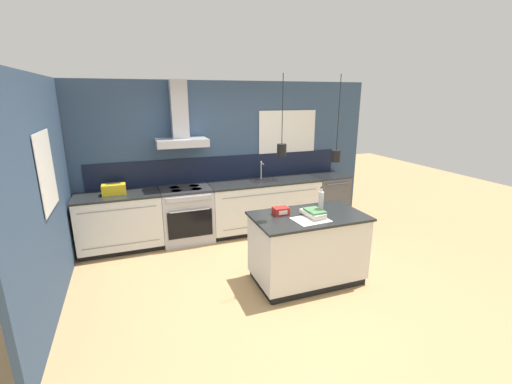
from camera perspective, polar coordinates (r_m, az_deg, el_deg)
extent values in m
plane|color=tan|center=(4.67, 1.31, -14.61)|extent=(16.00, 16.00, 0.00)
cube|color=#354C6B|center=(6.05, -5.77, 5.63)|extent=(5.60, 0.06, 2.60)
cube|color=black|center=(6.05, -5.63, 3.94)|extent=(4.42, 0.02, 0.43)
cube|color=white|center=(6.39, 5.27, 9.09)|extent=(1.12, 0.01, 0.96)
cube|color=black|center=(6.40, 5.24, 9.10)|extent=(1.04, 0.01, 0.88)
cube|color=#B5B5BA|center=(5.61, -12.24, 8.06)|extent=(0.80, 0.46, 0.12)
cube|color=#B5B5BA|center=(5.65, -12.69, 13.29)|extent=(0.26, 0.20, 0.90)
cylinder|color=black|center=(3.97, 4.44, 13.56)|extent=(0.01, 0.01, 0.78)
cylinder|color=black|center=(4.01, 4.30, 7.01)|extent=(0.11, 0.11, 0.14)
sphere|color=#F9D18C|center=(4.01, 4.30, 7.01)|extent=(0.06, 0.06, 0.06)
cylinder|color=black|center=(4.23, 13.62, 12.64)|extent=(0.01, 0.01, 0.88)
cylinder|color=black|center=(4.29, 13.18, 5.85)|extent=(0.11, 0.11, 0.14)
sphere|color=#F9D18C|center=(4.29, 13.18, 5.85)|extent=(0.06, 0.06, 0.06)
cube|color=#354C6B|center=(4.65, -31.31, 0.25)|extent=(0.06, 3.80, 2.60)
cube|color=white|center=(4.45, -31.54, 2.92)|extent=(0.01, 0.76, 0.88)
cube|color=black|center=(4.45, -31.64, 2.90)|extent=(0.01, 0.68, 0.80)
cube|color=black|center=(5.93, -21.26, -8.33)|extent=(1.20, 0.56, 0.09)
cube|color=silver|center=(5.75, -21.69, -4.43)|extent=(1.24, 0.62, 0.79)
cube|color=gray|center=(5.36, -22.02, -2.78)|extent=(1.09, 0.01, 0.01)
cube|color=gray|center=(5.55, -21.43, -8.17)|extent=(1.09, 0.01, 0.01)
cube|color=#232626|center=(5.63, -22.12, -0.50)|extent=(1.26, 0.64, 0.03)
cube|color=black|center=(6.32, 1.32, -5.70)|extent=(1.90, 0.56, 0.09)
cube|color=silver|center=(6.14, 1.45, -1.98)|extent=(1.96, 0.62, 0.79)
cube|color=gray|center=(5.78, 2.62, -0.28)|extent=(1.72, 0.01, 0.01)
cube|color=gray|center=(5.96, 2.55, -5.36)|extent=(1.72, 0.01, 0.01)
cube|color=#232626|center=(6.03, 1.47, 1.73)|extent=(1.98, 0.64, 0.03)
cube|color=#262628|center=(6.07, 1.30, 1.94)|extent=(0.48, 0.34, 0.01)
cylinder|color=#B5B5BA|center=(6.15, 0.86, 3.62)|extent=(0.02, 0.02, 0.30)
sphere|color=#B5B5BA|center=(6.12, 0.87, 5.01)|extent=(0.03, 0.03, 0.03)
cylinder|color=#B5B5BA|center=(6.07, 1.07, 4.72)|extent=(0.02, 0.12, 0.02)
cube|color=#B5B5BA|center=(5.81, -11.44, -3.88)|extent=(0.82, 0.62, 0.87)
cube|color=black|center=(5.53, -10.88, -5.28)|extent=(0.70, 0.02, 0.44)
cylinder|color=#B5B5BA|center=(5.43, -10.96, -3.09)|extent=(0.61, 0.02, 0.02)
cube|color=#B5B5BA|center=(5.39, -11.10, -1.12)|extent=(0.70, 0.02, 0.07)
cube|color=#2D2D30|center=(5.68, -11.68, 0.45)|extent=(0.82, 0.60, 0.04)
cylinder|color=black|center=(5.76, -13.47, 0.74)|extent=(0.17, 0.17, 0.00)
cylinder|color=black|center=(5.80, -10.27, 1.04)|extent=(0.17, 0.17, 0.00)
cylinder|color=black|center=(5.55, -13.18, 0.19)|extent=(0.17, 0.17, 0.00)
cylinder|color=black|center=(5.59, -9.87, 0.51)|extent=(0.17, 0.17, 0.00)
cube|color=#4C4C51|center=(6.73, 11.78, -1.08)|extent=(0.63, 0.62, 0.89)
cube|color=black|center=(6.61, 12.00, 2.70)|extent=(0.63, 0.62, 0.02)
cylinder|color=#4C4C51|center=(6.36, 13.54, 1.34)|extent=(0.47, 0.02, 0.02)
cube|color=black|center=(4.73, 8.35, -13.75)|extent=(1.32, 0.75, 0.09)
cube|color=silver|center=(4.53, 8.57, -8.90)|extent=(1.37, 0.79, 0.79)
cube|color=#232626|center=(4.37, 8.79, -4.02)|extent=(1.42, 0.84, 0.03)
cylinder|color=silver|center=(4.54, 10.77, -1.49)|extent=(0.07, 0.07, 0.25)
cylinder|color=silver|center=(4.50, 10.87, 0.37)|extent=(0.03, 0.03, 0.06)
cylinder|color=#262628|center=(4.49, 10.89, 0.77)|extent=(0.03, 0.03, 0.01)
cube|color=beige|center=(4.30, 9.75, -3.98)|extent=(0.19, 0.29, 0.03)
cube|color=silver|center=(4.28, 9.43, -3.51)|extent=(0.21, 0.35, 0.04)
cube|color=#4C7F4C|center=(4.27, 9.75, -3.09)|extent=(0.20, 0.27, 0.02)
cube|color=red|center=(4.33, 4.14, -3.17)|extent=(0.19, 0.14, 0.10)
cube|color=white|center=(4.27, 4.55, -3.46)|extent=(0.11, 0.01, 0.05)
cube|color=silver|center=(4.21, 9.12, -4.58)|extent=(0.44, 0.36, 0.01)
cube|color=gold|center=(5.60, -22.60, 0.39)|extent=(0.34, 0.18, 0.16)
cylinder|color=black|center=(5.58, -22.71, 1.38)|extent=(0.20, 0.02, 0.02)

